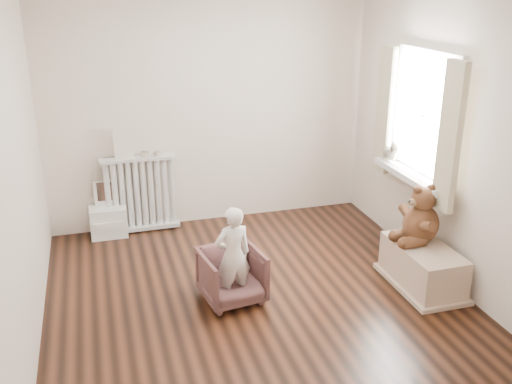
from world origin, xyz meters
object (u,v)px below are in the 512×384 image
object	(u,v)px
armchair	(232,276)
toy_bench	(423,266)
toy_vanity	(108,212)
teddy_bear	(422,214)
child	(233,255)
radiator	(141,198)
plush_cat	(391,151)

from	to	relation	value
armchair	toy_bench	distance (m)	1.75
toy_vanity	teddy_bear	world-z (taller)	teddy_bear
child	radiator	bearing A→B (deg)	-79.52
radiator	child	bearing A→B (deg)	-71.12
teddy_bear	plush_cat	size ratio (longest dim) A/B	2.13
toy_bench	teddy_bear	xyz separation A→B (m)	(0.01, 0.11, 0.47)
child	teddy_bear	xyz separation A→B (m)	(1.74, -0.08, 0.21)
child	plush_cat	world-z (taller)	plush_cat
armchair	teddy_bear	world-z (taller)	teddy_bear
radiator	plush_cat	xyz separation A→B (m)	(2.47, -0.99, 0.61)
radiator	teddy_bear	xyz separation A→B (m)	(2.34, -1.85, 0.28)
child	toy_bench	xyz separation A→B (m)	(1.73, -0.19, -0.26)
child	teddy_bear	world-z (taller)	teddy_bear
radiator	armchair	distance (m)	1.83
toy_bench	toy_vanity	bearing A→B (deg)	144.46
radiator	teddy_bear	distance (m)	3.00
armchair	radiator	bearing A→B (deg)	100.99
toy_bench	plush_cat	size ratio (longest dim) A/B	3.26
armchair	child	bearing A→B (deg)	-98.40
plush_cat	radiator	bearing A→B (deg)	156.75
armchair	toy_bench	xyz separation A→B (m)	(1.73, -0.24, -0.04)
radiator	plush_cat	world-z (taller)	plush_cat
armchair	teddy_bear	bearing A→B (deg)	-12.70
radiator	child	xyz separation A→B (m)	(0.60, -1.77, 0.07)
radiator	armchair	bearing A→B (deg)	-70.61
plush_cat	toy_bench	bearing A→B (deg)	-99.63
armchair	teddy_bear	size ratio (longest dim) A/B	0.95
child	plush_cat	xyz separation A→B (m)	(1.87, 0.78, 0.54)
toy_bench	teddy_bear	distance (m)	0.48
toy_bench	child	bearing A→B (deg)	173.60
toy_bench	teddy_bear	world-z (taller)	teddy_bear
toy_vanity	teddy_bear	size ratio (longest dim) A/B	1.13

